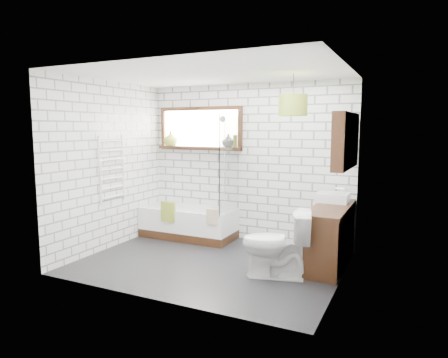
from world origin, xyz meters
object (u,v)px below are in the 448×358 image
at_px(toilet, 276,244).
at_px(pendant, 293,105).
at_px(vanity, 331,236).
at_px(basin, 333,198).
at_px(bathtub, 188,222).

relative_size(toilet, pendant, 2.26).
height_order(vanity, toilet, toilet).
relative_size(vanity, basin, 3.18).
relative_size(bathtub, pendant, 4.18).
bearing_deg(pendant, bathtub, 164.81).
xyz_separation_m(bathtub, vanity, (2.39, -0.35, 0.14)).
relative_size(vanity, pendant, 3.70).
xyz_separation_m(basin, pendant, (-0.45, -0.52, 1.25)).
distance_m(basin, pendant, 1.43).
relative_size(vanity, toilet, 1.64).
bearing_deg(bathtub, pendant, -15.19).
distance_m(toilet, pendant, 1.77).
height_order(vanity, basin, basin).
height_order(toilet, pendant, pendant).
distance_m(vanity, pendant, 1.79).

